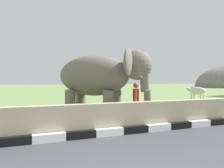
# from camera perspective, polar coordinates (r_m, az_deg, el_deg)

# --- Properties ---
(striped_curb) EXTENTS (16.20, 0.20, 0.24)m
(striped_curb) POSITION_cam_1_polar(r_m,az_deg,el_deg) (6.29, -12.69, -13.89)
(striped_curb) COLOR white
(striped_curb) RESTS_ON ground_plane
(barrier_parapet) EXTENTS (28.00, 0.36, 1.00)m
(barrier_parapet) POSITION_cam_1_polar(r_m,az_deg,el_deg) (7.21, 5.97, -8.91)
(barrier_parapet) COLOR tan
(barrier_parapet) RESTS_ON ground_plane
(elephant) EXTENTS (3.89, 3.76, 2.92)m
(elephant) POSITION_cam_1_polar(r_m,az_deg,el_deg) (8.57, -2.90, 2.07)
(elephant) COLOR #6D655A
(elephant) RESTS_ON ground_plane
(person_handler) EXTENTS (0.42, 0.62, 1.66)m
(person_handler) POSITION_cam_1_polar(r_m,az_deg,el_deg) (8.71, 6.63, -4.42)
(person_handler) COLOR navy
(person_handler) RESTS_ON ground_plane
(cow_near) EXTENTS (0.90, 1.93, 1.23)m
(cow_near) POSITION_cam_1_polar(r_m,az_deg,el_deg) (19.27, 22.31, -1.80)
(cow_near) COLOR beige
(cow_near) RESTS_ON ground_plane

